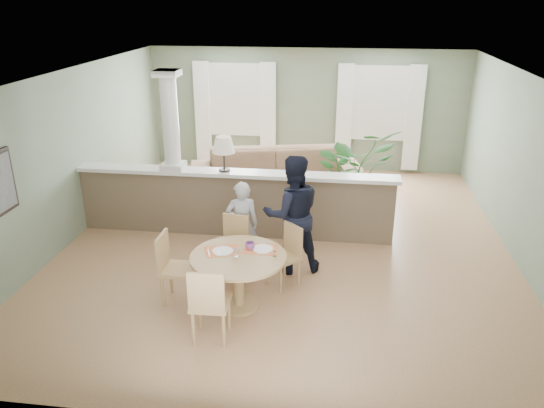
# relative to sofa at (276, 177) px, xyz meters

# --- Properties ---
(ground) EXTENTS (8.00, 8.00, 0.00)m
(ground) POSITION_rel_sofa_xyz_m (0.41, -1.84, -0.48)
(ground) COLOR tan
(ground) RESTS_ON ground
(room_shell) EXTENTS (7.02, 8.02, 2.71)m
(room_shell) POSITION_rel_sofa_xyz_m (0.38, -1.22, 1.33)
(room_shell) COLOR gray
(room_shell) RESTS_ON ground
(pony_wall) EXTENTS (5.32, 0.38, 2.70)m
(pony_wall) POSITION_rel_sofa_xyz_m (-0.57, -1.64, 0.22)
(pony_wall) COLOR brown
(pony_wall) RESTS_ON ground
(sofa) EXTENTS (3.51, 1.97, 0.97)m
(sofa) POSITION_rel_sofa_xyz_m (0.00, 0.00, 0.00)
(sofa) COLOR #996E53
(sofa) RESTS_ON ground
(houseplant) EXTENTS (1.90, 1.84, 1.62)m
(houseplant) POSITION_rel_sofa_xyz_m (1.45, -0.46, 0.32)
(houseplant) COLOR #2D6D2B
(houseplant) RESTS_ON ground
(dining_table) EXTENTS (1.22, 1.22, 0.83)m
(dining_table) POSITION_rel_sofa_xyz_m (0.01, -3.83, 0.10)
(dining_table) COLOR tan
(dining_table) RESTS_ON ground
(chair_far_boy) EXTENTS (0.46, 0.46, 0.89)m
(chair_far_boy) POSITION_rel_sofa_xyz_m (-0.23, -3.00, 0.01)
(chair_far_boy) COLOR tan
(chair_far_boy) RESTS_ON ground
(chair_far_man) EXTENTS (0.55, 0.55, 0.87)m
(chair_far_man) POSITION_rel_sofa_xyz_m (0.55, -3.16, -0.01)
(chair_far_man) COLOR tan
(chair_far_man) RESTS_ON ground
(chair_near) EXTENTS (0.45, 0.45, 0.97)m
(chair_near) POSITION_rel_sofa_xyz_m (-0.19, -4.60, 0.05)
(chair_near) COLOR tan
(chair_near) RESTS_ON ground
(chair_side) EXTENTS (0.43, 0.43, 0.95)m
(chair_side) POSITION_rel_sofa_xyz_m (-0.87, -3.80, 0.04)
(chair_side) COLOR tan
(chair_side) RESTS_ON ground
(child_person) EXTENTS (0.54, 0.42, 1.32)m
(child_person) POSITION_rel_sofa_xyz_m (-0.15, -2.73, 0.18)
(child_person) COLOR #A1A2A6
(child_person) RESTS_ON ground
(man_person) EXTENTS (1.00, 0.87, 1.74)m
(man_person) POSITION_rel_sofa_xyz_m (0.58, -2.74, 0.39)
(man_person) COLOR black
(man_person) RESTS_ON ground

